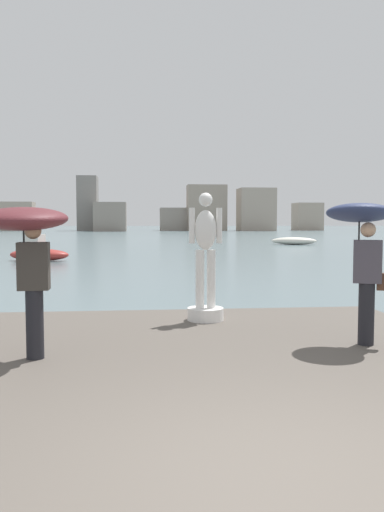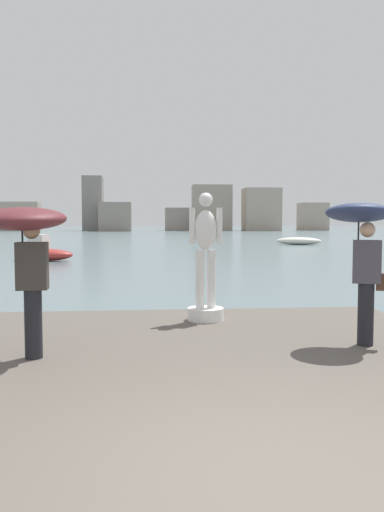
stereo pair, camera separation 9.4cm
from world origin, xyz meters
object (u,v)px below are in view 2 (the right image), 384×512
object	(u,v)px
onlooker_right	(362,237)
boat_mid	(43,252)
onlooker_left	(24,234)
statue_white_figure	(206,270)
boat_near	(299,241)

from	to	relation	value
onlooker_right	boat_mid	size ratio (longest dim) A/B	0.58
onlooker_left	onlooker_right	xyz separation A→B (m)	(4.54, 0.32, -0.05)
onlooker_left	onlooker_right	size ratio (longest dim) A/B	0.96
statue_white_figure	onlooker_right	distance (m)	2.87
statue_white_figure	onlooker_left	world-z (taller)	statue_white_figure
statue_white_figure	onlooker_left	size ratio (longest dim) A/B	1.14
onlooker_right	statue_white_figure	bearing A→B (deg)	134.74
boat_near	boat_mid	bearing A→B (deg)	-137.74
onlooker_left	onlooker_right	distance (m)	4.55
onlooker_left	boat_near	bearing A→B (deg)	68.77
onlooker_left	boat_near	size ratio (longest dim) A/B	0.46
onlooker_left	boat_near	distance (m)	42.63
boat_near	boat_mid	size ratio (longest dim) A/B	1.21
boat_near	boat_mid	xyz separation A→B (m)	(-19.46, -17.69, 0.12)
onlooker_right	boat_mid	distance (m)	23.38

